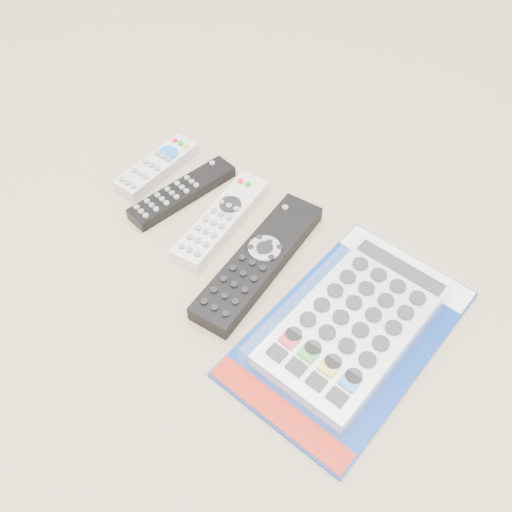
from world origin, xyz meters
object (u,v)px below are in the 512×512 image
Objects in this scene: remote_slim_black at (182,192)px; remote_large_black at (259,261)px; jumbo_remote_packaged at (353,323)px; remote_small_grey at (157,167)px; remote_silver_dvd at (221,219)px.

remote_large_black reaches higher than remote_slim_black.
remote_slim_black is 0.57× the size of jumbo_remote_packaged.
remote_small_grey reaches higher than remote_slim_black.
remote_small_grey is at bearing 162.55° from remote_large_black.
remote_small_grey is 0.15m from remote_silver_dvd.
remote_slim_black is at bearing 174.21° from jumbo_remote_packaged.
remote_large_black is at bearing -24.82° from remote_silver_dvd.
remote_slim_black is 0.33m from jumbo_remote_packaged.
remote_silver_dvd reaches higher than remote_slim_black.
remote_slim_black is (0.07, -0.02, -0.00)m from remote_small_grey.
remote_large_black reaches higher than remote_silver_dvd.
jumbo_remote_packaged reaches higher than remote_slim_black.
remote_small_grey is at bearing 174.96° from remote_slim_black.
remote_large_black is (0.24, -0.05, 0.00)m from remote_small_grey.
remote_large_black is (0.17, -0.03, 0.00)m from remote_slim_black.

